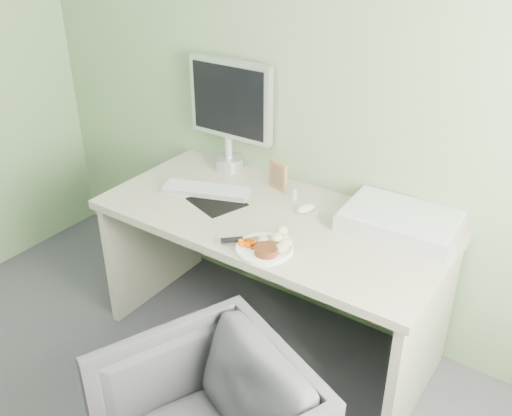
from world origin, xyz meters
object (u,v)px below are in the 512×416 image
Objects in this scene: desk at (271,249)px; scanner at (401,222)px; plate at (264,249)px; monitor at (230,109)px.

scanner is at bearing 22.27° from desk.
scanner is (0.52, 0.22, 0.22)m from desk.
desk is 6.67× the size of plate.
scanner is at bearing -6.58° from monitor.
plate is 0.49× the size of scanner.
plate is 0.42× the size of monitor.
monitor reaches higher than scanner.
plate is at bearing -132.71° from scanner.
monitor is at bearing 136.00° from plate.
plate reaches higher than desk.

